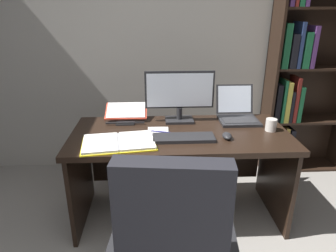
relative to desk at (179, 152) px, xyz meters
name	(u,v)px	position (x,y,z in m)	size (l,w,h in m)	color
wall_back	(166,25)	(-0.06, 0.87, 0.88)	(4.83, 0.12, 2.81)	#B2ADA3
desk	(179,152)	(0.00, 0.00, 0.00)	(1.58, 0.72, 0.72)	black
bookshelf	(301,74)	(1.20, 0.66, 0.46)	(0.81, 0.28, 2.08)	black
monitor	(180,96)	(0.01, 0.16, 0.40)	(0.53, 0.16, 0.40)	#232326
laptop	(237,113)	(0.48, 0.17, 0.25)	(0.30, 0.34, 0.25)	#232326
keyboard	(184,138)	(0.01, -0.20, 0.21)	(0.42, 0.15, 0.02)	#232326
computer_mouse	(227,136)	(0.31, -0.20, 0.22)	(0.06, 0.10, 0.04)	#232326
reading_stand_with_book	(126,113)	(-0.41, 0.21, 0.26)	(0.33, 0.25, 0.11)	#232326
open_binder	(119,142)	(-0.43, -0.25, 0.21)	(0.52, 0.37, 0.02)	yellow
notepad	(158,133)	(-0.16, -0.09, 0.20)	(0.15, 0.21, 0.01)	white
pen	(161,132)	(-0.14, -0.09, 0.21)	(0.01, 0.01, 0.14)	navy
coffee_mug	(271,125)	(0.66, -0.08, 0.24)	(0.08, 0.08, 0.09)	silver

